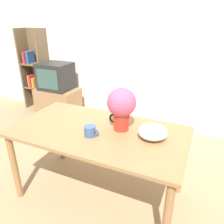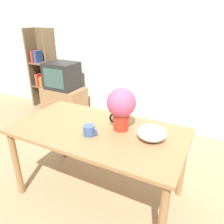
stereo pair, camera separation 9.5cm
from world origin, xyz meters
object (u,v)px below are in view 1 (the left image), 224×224
Objects in this scene: coffee_mug at (90,131)px; white_bowl at (153,132)px; flower_vase at (122,106)px; tv_set at (56,76)px.

coffee_mug is 0.55× the size of white_bowl.
flower_vase is 1.57× the size of white_bowl.
white_bowl is at bearing -32.96° from tv_set.
white_bowl is 2.37m from tv_set.
white_bowl is (0.49, 0.18, 0.01)m from coffee_mug.
white_bowl is at bearing -7.14° from flower_vase.
tv_set is (-1.99, 1.29, -0.04)m from white_bowl.
flower_vase is 0.34m from coffee_mug.
flower_vase reaches higher than tv_set.
coffee_mug is at bearing -159.65° from white_bowl.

